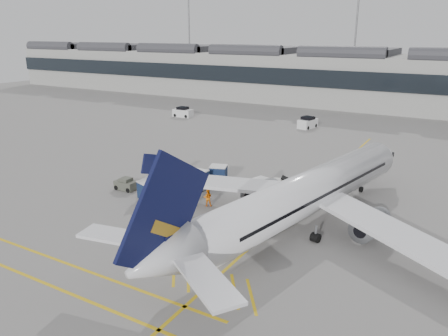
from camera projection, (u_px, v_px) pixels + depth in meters
The scene contains 17 objects.
ground at pixel (157, 216), 39.32m from camera, with size 220.00×220.00×0.00m, color gray.
terminal at pixel (359, 77), 96.91m from camera, with size 200.00×20.45×12.40m.
light_masts at pixel (369, 38), 106.85m from camera, with size 113.00×0.60×25.45m.
apron_markings at pixel (302, 201), 42.80m from camera, with size 0.25×60.00×0.01m, color gold.
airliner_main at pixel (303, 195), 36.23m from camera, with size 32.91×36.31×9.77m.
belt_loader at pixel (287, 189), 44.25m from camera, with size 4.78×2.37×1.89m.
baggage_cart_a at pixel (262, 187), 43.75m from camera, with size 2.08×1.88×1.83m.
baggage_cart_b at pixel (198, 179), 45.66m from camera, with size 1.94×1.60×2.04m.
baggage_cart_c at pixel (148, 191), 42.38m from camera, with size 2.37×2.18×2.03m.
baggage_cart_d at pixel (218, 174), 47.42m from camera, with size 2.30×2.09×2.00m.
ramp_agent_a at pixel (260, 191), 42.78m from camera, with size 0.68×0.45×1.88m, color orange.
ramp_agent_b at pixel (208, 197), 41.26m from camera, with size 0.83×0.65×1.71m, color orange.
pushback_tug at pixel (126, 184), 45.66m from camera, with size 2.27×1.41×1.27m.
safety_cone_nose at pixel (319, 171), 51.13m from camera, with size 0.32×0.32×0.45m, color #F24C0A.
safety_cone_engine at pixel (336, 210), 39.95m from camera, with size 0.35×0.35×0.48m, color #F24C0A.
service_van_left at pixel (183, 112), 84.80m from camera, with size 3.82×1.99×1.94m.
service_van_mid at pixel (308, 123), 75.03m from camera, with size 2.65×4.12×1.95m.
Camera 1 is at (23.37, -28.36, 15.83)m, focal length 35.00 mm.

